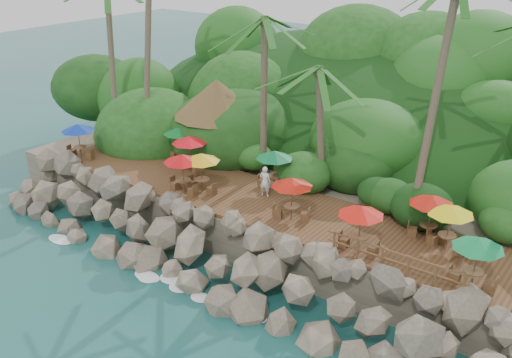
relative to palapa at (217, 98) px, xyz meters
The scene contains 11 objects.
ground 12.77m from the palapa, 60.01° to the right, with size 140.00×140.00×0.00m, color #19514F.
land_base 9.62m from the palapa, 47.17° to the left, with size 32.00×25.20×2.10m, color gray.
jungle_hill 15.87m from the palapa, 67.35° to the left, with size 44.80×28.00×15.40m, color #143811.
seawall 10.76m from the palapa, 54.10° to the right, with size 29.00×4.00×2.30m, color gray, non-canonical shape.
terrace 7.76m from the palapa, 34.16° to the right, with size 26.00×5.00×0.20m, color brown.
jungle_foliage 9.61m from the palapa, 42.09° to the left, with size 44.00×16.00×12.00m, color #143811, non-canonical shape.
foam_line 12.53m from the palapa, 59.24° to the right, with size 25.20×0.80×0.06m.
palapa is the anchor object (origin of this frame).
dining_clusters 7.86m from the palapa, 32.01° to the right, with size 25.12×5.17×2.13m.
railing 15.81m from the palapa, 23.56° to the right, with size 6.10×0.10×1.00m.
waiter 7.24m from the palapa, 29.48° to the right, with size 0.59×0.39×1.63m, color white.
Camera 1 is at (15.94, -15.69, 15.04)m, focal length 41.13 mm.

